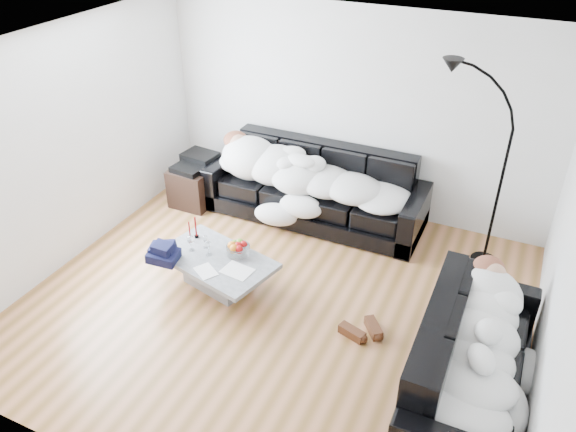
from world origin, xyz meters
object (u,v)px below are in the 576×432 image
at_px(wine_glass_c, 208,248).
at_px(shoes, 362,330).
at_px(candle_left, 190,230).
at_px(sofa_right, 474,358).
at_px(sleeper_right, 479,339).
at_px(candle_right, 196,227).
at_px(floor_lamp, 500,185).
at_px(coffee_table, 217,272).
at_px(fruit_bowl, 238,248).
at_px(av_cabinet, 198,182).
at_px(sofa_back, 314,186).
at_px(wine_glass_a, 205,242).
at_px(wine_glass_b, 191,243).
at_px(stereo, 196,161).
at_px(sleeper_back, 313,174).

xyz_separation_m(wine_glass_c, shoes, (1.77, -0.09, -0.40)).
bearing_deg(candle_left, sofa_right, -10.30).
distance_m(sleeper_right, candle_right, 3.19).
bearing_deg(floor_lamp, candle_left, -144.49).
xyz_separation_m(coffee_table, candle_right, (-0.40, 0.25, 0.31)).
height_order(sofa_right, shoes, sofa_right).
distance_m(candle_right, floor_lamp, 3.33).
distance_m(fruit_bowl, av_cabinet, 1.92).
xyz_separation_m(sofa_back, wine_glass_c, (-0.51, -1.72, -0.01)).
bearing_deg(fruit_bowl, wine_glass_c, -151.27).
relative_size(av_cabinet, floor_lamp, 0.38).
bearing_deg(sleeper_right, floor_lamp, 4.28).
bearing_deg(av_cabinet, fruit_bowl, -43.76).
xyz_separation_m(wine_glass_a, candle_left, (-0.25, 0.08, 0.03)).
bearing_deg(wine_glass_a, wine_glass_b, -137.04).
distance_m(sofa_right, wine_glass_c, 2.85).
bearing_deg(stereo, floor_lamp, 8.81).
xyz_separation_m(sofa_right, wine_glass_c, (-2.82, 0.40, 0.03)).
height_order(wine_glass_c, candle_right, candle_right).
height_order(sofa_back, sleeper_right, sofa_back).
relative_size(sleeper_right, shoes, 3.81).
height_order(sofa_right, fruit_bowl, sofa_right).
relative_size(sofa_back, candle_right, 10.59).
xyz_separation_m(candle_left, shoes, (2.12, -0.27, -0.41)).
xyz_separation_m(shoes, av_cabinet, (-2.86, 1.57, 0.21)).
bearing_deg(candle_right, floor_lamp, 25.64).
height_order(sofa_back, coffee_table, sofa_back).
bearing_deg(wine_glass_c, av_cabinet, 126.34).
height_order(fruit_bowl, floor_lamp, floor_lamp).
distance_m(wine_glass_c, shoes, 1.82).
xyz_separation_m(sofa_back, sleeper_back, (0.00, -0.05, 0.20)).
relative_size(sleeper_back, candle_left, 11.02).
bearing_deg(sleeper_back, sleeper_right, -41.76).
distance_m(wine_glass_b, candle_left, 0.23).
relative_size(sofa_back, candle_left, 13.02).
bearing_deg(sofa_back, candle_left, -119.11).
relative_size(fruit_bowl, candle_right, 0.98).
bearing_deg(sleeper_back, floor_lamp, -0.41).
bearing_deg(wine_glass_c, stereo, 126.34).
height_order(sleeper_back, wine_glass_a, sleeper_back).
bearing_deg(sleeper_back, sofa_back, 90.00).
height_order(wine_glass_b, av_cabinet, wine_glass_b).
relative_size(candle_right, floor_lamp, 0.13).
bearing_deg(wine_glass_a, candle_right, 147.31).
distance_m(fruit_bowl, wine_glass_b, 0.52).
bearing_deg(sofa_right, sleeper_back, 48.24).
bearing_deg(wine_glass_a, candle_left, 162.55).
height_order(coffee_table, fruit_bowl, fruit_bowl).
xyz_separation_m(sleeper_back, wine_glass_a, (-0.61, -1.57, -0.22)).
bearing_deg(wine_glass_a, sleeper_back, 68.91).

